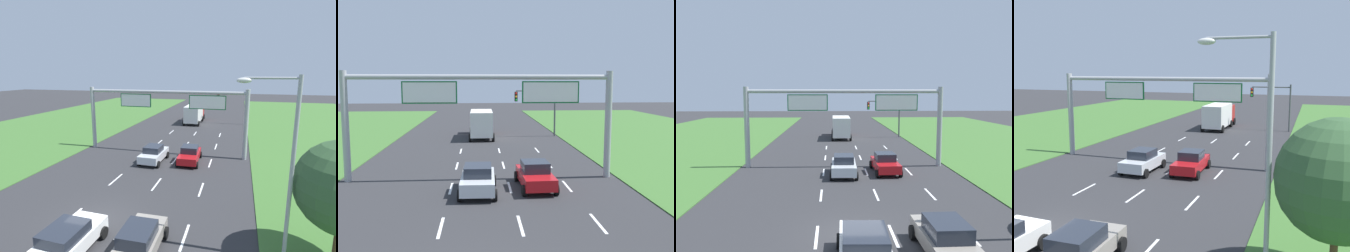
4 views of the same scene
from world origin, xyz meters
TOP-DOWN VIEW (x-y plane):
  - ground_plane at (0.00, 0.00)m, footprint 200.00×200.00m
  - lane_dashes_inner_left at (-1.75, 3.00)m, footprint 0.14×44.40m
  - lane_dashes_inner_right at (1.75, 3.00)m, footprint 0.14×44.40m
  - lane_dashes_slip at (5.25, 3.00)m, footprint 0.14×44.40m
  - car_near_red at (-0.14, 10.98)m, footprint 2.20×4.10m
  - car_lead_silver at (3.26, 11.83)m, footprint 2.18×4.34m
  - car_mid_lane at (0.15, -2.84)m, footprint 2.23×4.39m
  - car_far_ahead at (3.45, -1.98)m, footprint 2.08×4.27m
  - box_truck at (0.18, 32.53)m, footprint 2.70×8.17m
  - sign_gantry at (0.19, 14.05)m, footprint 17.24×0.44m
  - traffic_light_mast at (6.71, 32.75)m, footprint 4.76×0.49m
  - street_lamp at (9.65, -0.50)m, footprint 2.61×0.32m

SIDE VIEW (x-z plane):
  - ground_plane at x=0.00m, z-range 0.00..0.00m
  - lane_dashes_inner_left at x=-1.75m, z-range 0.00..0.01m
  - lane_dashes_inner_right at x=1.75m, z-range 0.00..0.01m
  - lane_dashes_slip at x=5.25m, z-range 0.00..0.01m
  - car_far_ahead at x=3.45m, z-range 0.00..1.52m
  - car_lead_silver at x=3.26m, z-range -0.02..1.58m
  - car_mid_lane at x=0.15m, z-range 0.02..1.55m
  - car_near_red at x=-0.14m, z-range 0.00..1.62m
  - box_truck at x=0.18m, z-range 0.14..3.22m
  - traffic_light_mast at x=6.71m, z-range 1.07..6.67m
  - sign_gantry at x=0.19m, z-range 1.41..8.41m
  - street_lamp at x=9.65m, z-range 0.83..9.33m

